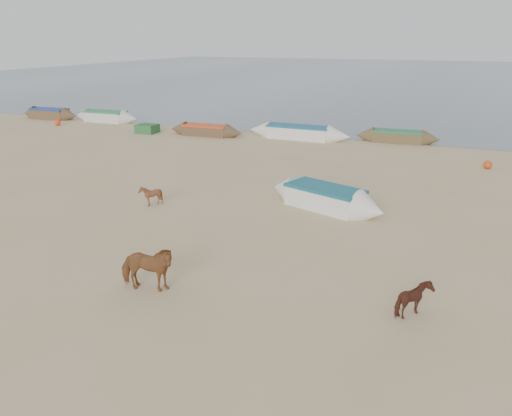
{
  "coord_description": "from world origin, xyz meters",
  "views": [
    {
      "loc": [
        6.12,
        -10.89,
        6.58
      ],
      "look_at": [
        0.0,
        4.0,
        1.0
      ],
      "focal_mm": 35.0,
      "sensor_mm": 36.0,
      "label": 1
    }
  ],
  "objects_px": {
    "near_canoe": "(325,197)",
    "calf_front": "(151,195)",
    "cow_adult": "(147,268)",
    "calf_right": "(415,301)"
  },
  "relations": [
    {
      "from": "cow_adult",
      "to": "calf_right",
      "type": "bearing_deg",
      "value": -92.18
    },
    {
      "from": "calf_right",
      "to": "near_canoe",
      "type": "height_order",
      "value": "calf_right"
    },
    {
      "from": "cow_adult",
      "to": "near_canoe",
      "type": "bearing_deg",
      "value": -30.65
    },
    {
      "from": "cow_adult",
      "to": "calf_right",
      "type": "height_order",
      "value": "cow_adult"
    },
    {
      "from": "cow_adult",
      "to": "calf_right",
      "type": "distance_m",
      "value": 6.95
    },
    {
      "from": "calf_front",
      "to": "near_canoe",
      "type": "bearing_deg",
      "value": 98.8
    },
    {
      "from": "cow_adult",
      "to": "calf_front",
      "type": "relative_size",
      "value": 1.81
    },
    {
      "from": "near_canoe",
      "to": "calf_front",
      "type": "bearing_deg",
      "value": -140.21
    },
    {
      "from": "calf_right",
      "to": "calf_front",
      "type": "bearing_deg",
      "value": 75.54
    },
    {
      "from": "cow_adult",
      "to": "calf_front",
      "type": "height_order",
      "value": "cow_adult"
    }
  ]
}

